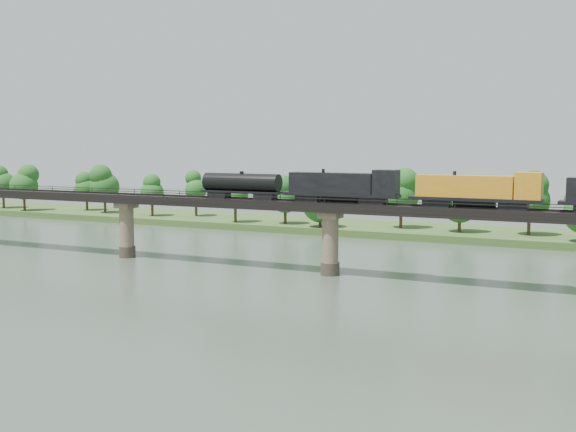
% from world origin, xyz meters
% --- Properties ---
extents(ground, '(400.00, 400.00, 0.00)m').
position_xyz_m(ground, '(0.00, 0.00, 0.00)').
color(ground, '#344236').
rests_on(ground, ground).
extents(far_bank, '(300.00, 24.00, 1.60)m').
position_xyz_m(far_bank, '(0.00, 85.00, 0.80)').
color(far_bank, '#325020').
rests_on(far_bank, ground).
extents(bridge, '(236.00, 30.00, 11.50)m').
position_xyz_m(bridge, '(0.00, 30.00, 5.46)').
color(bridge, '#473A2D').
rests_on(bridge, ground).
extents(bridge_superstructure, '(220.00, 4.90, 0.75)m').
position_xyz_m(bridge_superstructure, '(0.00, 30.00, 11.79)').
color(bridge_superstructure, black).
rests_on(bridge_superstructure, bridge).
extents(far_treeline, '(289.06, 17.54, 13.60)m').
position_xyz_m(far_treeline, '(-8.21, 80.52, 8.83)').
color(far_treeline, '#382619').
rests_on(far_treeline, far_bank).
extents(freight_train, '(75.26, 2.93, 5.18)m').
position_xyz_m(freight_train, '(15.53, 30.00, 13.97)').
color(freight_train, black).
rests_on(freight_train, bridge).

